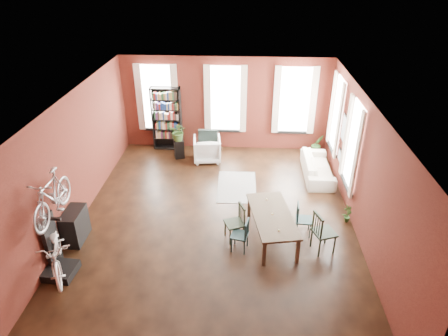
# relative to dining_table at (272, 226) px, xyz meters

# --- Properties ---
(room) EXTENTS (9.00, 9.04, 3.22)m
(room) POSITION_rel_dining_table_xyz_m (-1.15, 1.18, 1.80)
(room) COLOR black
(room) RESTS_ON ground
(dining_table) EXTENTS (1.25, 2.12, 0.68)m
(dining_table) POSITION_rel_dining_table_xyz_m (0.00, 0.00, 0.00)
(dining_table) COLOR #493C2C
(dining_table) RESTS_ON ground
(dining_chair_a) EXTENTS (0.46, 0.46, 0.82)m
(dining_chair_a) POSITION_rel_dining_table_xyz_m (-0.75, -0.48, 0.07)
(dining_chair_a) COLOR #183336
(dining_chair_a) RESTS_ON ground
(dining_chair_b) EXTENTS (0.56, 0.56, 0.93)m
(dining_chair_b) POSITION_rel_dining_table_xyz_m (-0.89, -0.10, 0.12)
(dining_chair_b) COLOR black
(dining_chair_b) RESTS_ON ground
(dining_chair_c) EXTENTS (0.60, 0.60, 1.02)m
(dining_chair_c) POSITION_rel_dining_table_xyz_m (1.17, -0.38, 0.17)
(dining_chair_c) COLOR black
(dining_chair_c) RESTS_ON ground
(dining_chair_d) EXTENTS (0.41, 0.41, 0.83)m
(dining_chair_d) POSITION_rel_dining_table_xyz_m (0.79, 0.21, 0.08)
(dining_chair_d) COLOR #173334
(dining_chair_d) RESTS_ON ground
(bookshelf) EXTENTS (1.00, 0.32, 2.20)m
(bookshelf) POSITION_rel_dining_table_xyz_m (-3.40, 4.86, 0.76)
(bookshelf) COLOR black
(bookshelf) RESTS_ON ground
(white_armchair) EXTENTS (0.96, 0.91, 0.89)m
(white_armchair) POSITION_rel_dining_table_xyz_m (-1.94, 4.00, 0.11)
(white_armchair) COLOR silver
(white_armchair) RESTS_ON ground
(cream_sofa) EXTENTS (0.61, 2.08, 0.81)m
(cream_sofa) POSITION_rel_dining_table_xyz_m (1.55, 3.16, 0.07)
(cream_sofa) COLOR beige
(cream_sofa) RESTS_ON ground
(striped_rug) EXTENTS (1.16, 1.82, 0.01)m
(striped_rug) POSITION_rel_dining_table_xyz_m (-0.91, 2.33, -0.33)
(striped_rug) COLOR black
(striped_rug) RESTS_ON ground
(bike_trainer) EXTENTS (0.67, 0.67, 0.18)m
(bike_trainer) POSITION_rel_dining_table_xyz_m (-4.57, -1.54, -0.25)
(bike_trainer) COLOR black
(bike_trainer) RESTS_ON ground
(bike_wall_rack) EXTENTS (0.16, 0.60, 1.30)m
(bike_wall_rack) POSITION_rel_dining_table_xyz_m (-4.80, -1.24, 0.31)
(bike_wall_rack) COLOR black
(bike_wall_rack) RESTS_ON ground
(console_table) EXTENTS (0.40, 0.80, 0.80)m
(console_table) POSITION_rel_dining_table_xyz_m (-4.68, -0.34, 0.06)
(console_table) COLOR black
(console_table) RESTS_ON ground
(plant_stand) EXTENTS (0.40, 0.40, 0.63)m
(plant_stand) POSITION_rel_dining_table_xyz_m (-2.91, 4.16, -0.02)
(plant_stand) COLOR black
(plant_stand) RESTS_ON ground
(plant_by_sofa) EXTENTS (0.60, 0.81, 0.32)m
(plant_by_sofa) POSITION_rel_dining_table_xyz_m (1.76, 4.68, -0.18)
(plant_by_sofa) COLOR #2E6026
(plant_by_sofa) RESTS_ON ground
(plant_small) EXTENTS (0.48, 0.54, 0.17)m
(plant_small) POSITION_rel_dining_table_xyz_m (1.97, 0.77, -0.25)
(plant_small) COLOR #2E5B24
(plant_small) RESTS_ON ground
(bicycle_floor) EXTENTS (0.96, 1.12, 1.79)m
(bicycle_floor) POSITION_rel_dining_table_xyz_m (-4.53, -1.57, 0.74)
(bicycle_floor) COLOR silver
(bicycle_floor) RESTS_ON bike_trainer
(bicycle_hung) EXTENTS (0.47, 1.00, 1.66)m
(bicycle_hung) POSITION_rel_dining_table_xyz_m (-4.55, -1.24, 1.79)
(bicycle_hung) COLOR #A5A8AD
(bicycle_hung) RESTS_ON bike_wall_rack
(plant_on_stand) EXTENTS (0.67, 0.72, 0.49)m
(plant_on_stand) POSITION_rel_dining_table_xyz_m (-2.89, 4.14, 0.54)
(plant_on_stand) COLOR #345622
(plant_on_stand) RESTS_ON plant_stand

